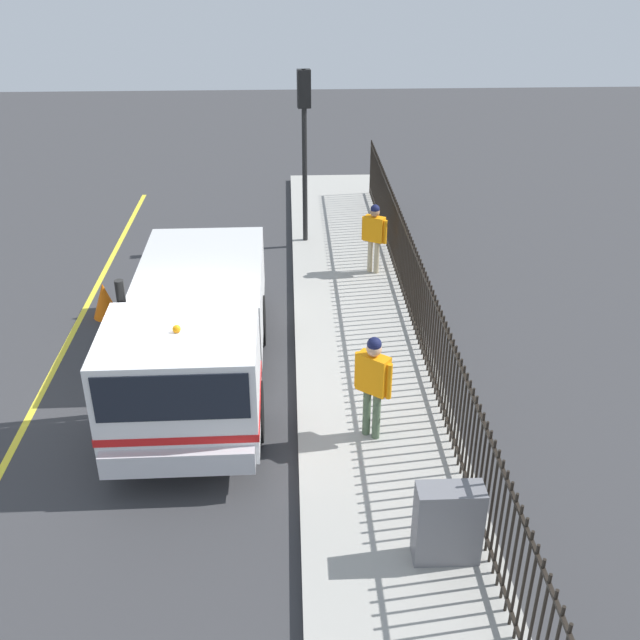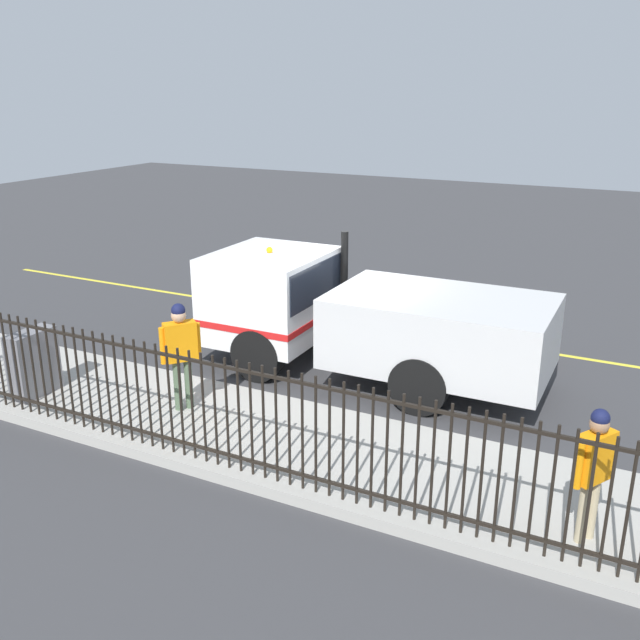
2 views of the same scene
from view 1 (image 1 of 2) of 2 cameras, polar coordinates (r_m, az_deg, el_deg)
name	(u,v)px [view 1 (image 1 of 2)]	position (r m, az deg, el deg)	size (l,w,h in m)	color
ground_plane	(179,405)	(12.68, -10.82, -6.46)	(54.29, 54.29, 0.00)	#38383A
sidewalk_slab	(371,396)	(12.56, 3.98, -5.89)	(2.52, 24.68, 0.16)	#A3A099
lane_marking	(34,408)	(13.26, -21.28, -6.38)	(0.12, 22.21, 0.01)	yellow
work_truck	(193,333)	(12.30, -9.80, -1.03)	(2.33, 6.29, 2.41)	white
worker_standing	(373,377)	(10.93, 4.12, -4.44)	(0.52, 0.47, 1.73)	orange
pedestrian_distant	(374,231)	(16.45, 4.22, 6.85)	(0.53, 0.41, 1.60)	orange
iron_fence	(437,350)	(12.25, 9.06, -2.32)	(0.04, 21.01, 1.57)	black
traffic_light_near	(304,123)	(17.71, -1.23, 15.00)	(0.32, 0.24, 4.11)	black
utility_cabinet	(448,523)	(9.39, 9.86, -15.25)	(0.81, 0.36, 1.09)	slate
traffic_cone	(105,300)	(15.65, -16.33, 1.48)	(0.52, 0.52, 0.75)	orange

